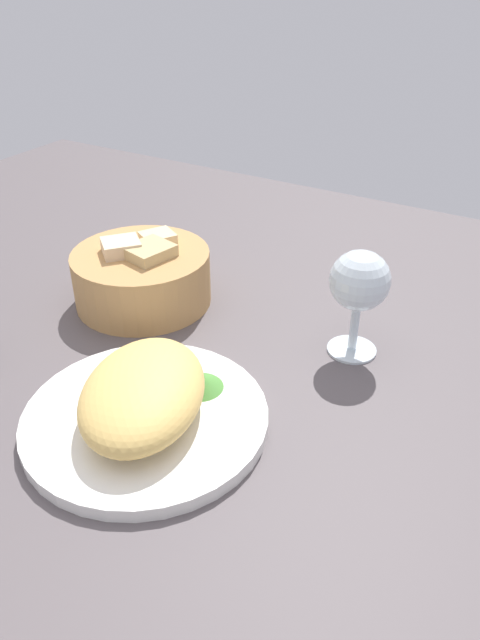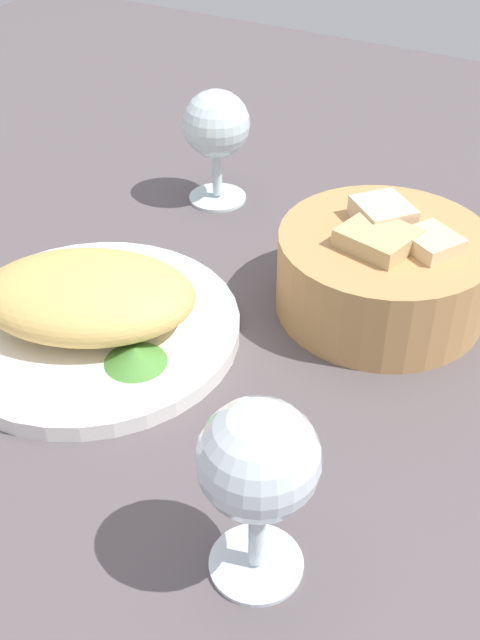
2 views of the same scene
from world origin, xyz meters
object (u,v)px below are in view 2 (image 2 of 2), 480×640
object	(u,v)px
plate	(92,328)
wine_glass_far	(216,129)
bread_basket	(383,270)
wine_glass_near	(258,468)

from	to	relation	value
plate	wine_glass_far	distance (cm)	25.64
plate	wine_glass_far	size ratio (longest dim) A/B	2.05
bread_basket	wine_glass_far	world-z (taller)	wine_glass_far
bread_basket	wine_glass_far	size ratio (longest dim) A/B	1.50
plate	bread_basket	bearing A→B (deg)	38.35
plate	wine_glass_far	world-z (taller)	wine_glass_far
plate	wine_glass_near	size ratio (longest dim) A/B	1.91
bread_basket	wine_glass_near	distance (cm)	28.23
plate	bread_basket	size ratio (longest dim) A/B	1.37
bread_basket	wine_glass_far	xyz separation A→B (cm)	(-21.57, 9.60, 3.91)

